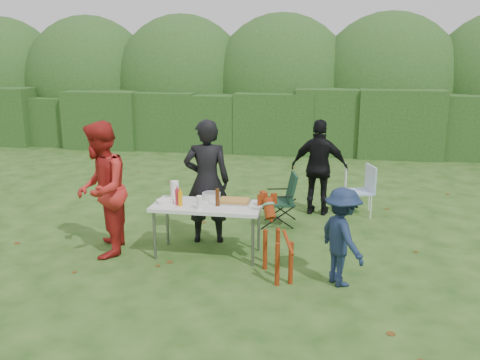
% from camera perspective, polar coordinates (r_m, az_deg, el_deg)
% --- Properties ---
extents(ground, '(80.00, 80.00, 0.00)m').
position_cam_1_polar(ground, '(7.17, -3.35, -8.63)').
color(ground, '#1E4211').
extents(hedge_row, '(22.00, 1.40, 1.70)m').
position_cam_1_polar(hedge_row, '(14.64, 3.98, 6.50)').
color(hedge_row, '#23471C').
rests_on(hedge_row, ground).
extents(shrub_backdrop, '(20.00, 2.60, 3.20)m').
position_cam_1_polar(shrub_backdrop, '(16.15, 4.67, 9.87)').
color(shrub_backdrop, '#3D6628').
rests_on(shrub_backdrop, ground).
extents(folding_table, '(1.50, 0.70, 0.74)m').
position_cam_1_polar(folding_table, '(7.02, -3.68, -3.17)').
color(folding_table, silver).
rests_on(folding_table, ground).
extents(person_cook, '(0.75, 0.57, 1.85)m').
position_cam_1_polar(person_cook, '(7.49, -3.74, -0.17)').
color(person_cook, black).
rests_on(person_cook, ground).
extents(person_red_jacket, '(0.94, 1.08, 1.88)m').
position_cam_1_polar(person_red_jacket, '(7.23, -15.32, -1.05)').
color(person_red_jacket, '#B2211E').
rests_on(person_red_jacket, ground).
extents(person_black_puffy, '(1.02, 0.52, 1.67)m').
position_cam_1_polar(person_black_puffy, '(8.91, 8.91, 1.39)').
color(person_black_puffy, black).
rests_on(person_black_puffy, ground).
extents(child, '(0.80, 0.91, 1.22)m').
position_cam_1_polar(child, '(6.28, 11.38, -6.28)').
color(child, '#172543').
rests_on(child, ground).
extents(dog, '(0.78, 1.07, 0.94)m').
position_cam_1_polar(dog, '(6.43, 4.27, -6.88)').
color(dog, maroon).
rests_on(dog, ground).
extents(camping_chair, '(0.66, 0.66, 0.88)m').
position_cam_1_polar(camping_chair, '(8.35, 4.42, -2.16)').
color(camping_chair, '#163524').
rests_on(camping_chair, ground).
extents(lawn_chair, '(0.65, 0.65, 0.88)m').
position_cam_1_polar(lawn_chair, '(9.13, 13.10, -1.06)').
color(lawn_chair, '#4584C3').
rests_on(lawn_chair, ground).
extents(food_tray, '(0.45, 0.30, 0.02)m').
position_cam_1_polar(food_tray, '(7.06, -0.66, -2.52)').
color(food_tray, '#B7B7BA').
rests_on(food_tray, folding_table).
extents(focaccia_bread, '(0.40, 0.26, 0.04)m').
position_cam_1_polar(focaccia_bread, '(7.05, -0.66, -2.31)').
color(focaccia_bread, '#BD883A').
rests_on(focaccia_bread, food_tray).
extents(mustard_bottle, '(0.06, 0.06, 0.20)m').
position_cam_1_polar(mustard_bottle, '(6.95, -6.72, -2.11)').
color(mustard_bottle, '#F19B06').
rests_on(mustard_bottle, folding_table).
extents(ketchup_bottle, '(0.06, 0.06, 0.22)m').
position_cam_1_polar(ketchup_bottle, '(7.01, -7.05, -1.90)').
color(ketchup_bottle, '#B72338').
rests_on(ketchup_bottle, folding_table).
extents(beer_bottle, '(0.06, 0.06, 0.24)m').
position_cam_1_polar(beer_bottle, '(6.90, -2.55, -1.96)').
color(beer_bottle, '#47230F').
rests_on(beer_bottle, folding_table).
extents(paper_towel_roll, '(0.12, 0.12, 0.26)m').
position_cam_1_polar(paper_towel_roll, '(7.29, -7.35, -1.12)').
color(paper_towel_roll, white).
rests_on(paper_towel_roll, folding_table).
extents(cup_stack, '(0.08, 0.08, 0.18)m').
position_cam_1_polar(cup_stack, '(6.79, -4.57, -2.52)').
color(cup_stack, white).
rests_on(cup_stack, folding_table).
extents(pasta_bowl, '(0.26, 0.26, 0.10)m').
position_cam_1_polar(pasta_bowl, '(7.23, -3.23, -1.81)').
color(pasta_bowl, silver).
rests_on(pasta_bowl, folding_table).
extents(plate_stack, '(0.24, 0.24, 0.05)m').
position_cam_1_polar(plate_stack, '(7.12, -8.40, -2.39)').
color(plate_stack, white).
rests_on(plate_stack, folding_table).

